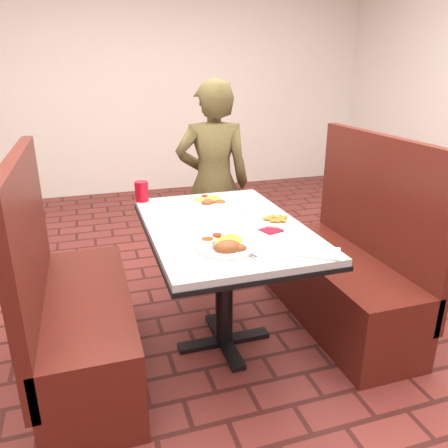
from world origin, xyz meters
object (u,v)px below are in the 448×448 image
Objects in this scene: diner_person at (213,184)px; plantain_plate at (277,220)px; booth_bench_right at (347,274)px; red_tumbler at (142,191)px; near_dinner_plate at (225,242)px; dining_table at (224,241)px; booth_bench_left at (77,317)px; far_dinner_plate at (210,200)px.

diner_person is 7.49× the size of plantain_plate.
diner_person is (-0.60, 0.88, 0.41)m from booth_bench_right.
near_dinner_plate is at bearing -73.00° from red_tumbler.
diner_person is 11.83× the size of red_tumbler.
booth_bench_right is at bearing 19.36° from near_dinner_plate.
diner_person reaches higher than near_dinner_plate.
plantain_plate is (0.28, -0.06, 0.11)m from dining_table.
plantain_plate is at bearing -43.95° from red_tumbler.
red_tumbler is at bearing 122.91° from dining_table.
plantain_plate is 0.89m from red_tumbler.
diner_person is 1.23m from near_dinner_plate.
booth_bench_left is 0.89m from near_dinner_plate.
dining_table is 0.82× the size of diner_person.
diner_person is 0.52m from far_dinner_plate.
near_dinner_plate is 0.45m from plantain_plate.
booth_bench_right is 0.68m from plantain_plate.
far_dinner_plate is (-0.17, -0.50, 0.04)m from diner_person.
red_tumbler reaches higher than near_dinner_plate.
near_dinner_plate is 1.47× the size of plantain_plate.
booth_bench_left is at bearing -155.35° from far_dinner_plate.
booth_bench_left is at bearing 155.99° from near_dinner_plate.
far_dinner_plate is at bearing 24.65° from booth_bench_left.
booth_bench_left is 1.00× the size of booth_bench_right.
red_tumbler is (-0.36, 0.56, 0.16)m from dining_table.
diner_person is 5.09× the size of near_dinner_plate.
booth_bench_left is at bearing -128.24° from red_tumbler.
dining_table is at bearing 0.00° from booth_bench_left.
far_dinner_plate is at bearing 83.24° from diner_person.
near_dinner_plate is 2.32× the size of red_tumbler.
booth_bench_right is at bearing 6.57° from plantain_plate.
near_dinner_plate reaches higher than dining_table.
plantain_plate is (1.08, -0.06, 0.43)m from booth_bench_left.
booth_bench_right is 0.82× the size of diner_person.
red_tumbler is at bearing 154.35° from booth_bench_right.
booth_bench_left is 1.01m from far_dinner_plate.
near_dinner_plate is (-0.09, -0.31, 0.13)m from dining_table.
near_dinner_plate reaches higher than plantain_plate.
near_dinner_plate is (0.70, -0.31, 0.45)m from booth_bench_left.
far_dinner_plate is (0.83, 0.38, 0.44)m from booth_bench_left.
far_dinner_plate is 1.24× the size of plantain_plate.
booth_bench_left and booth_bench_right have the same top height.
far_dinner_plate is 0.43m from red_tumbler.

